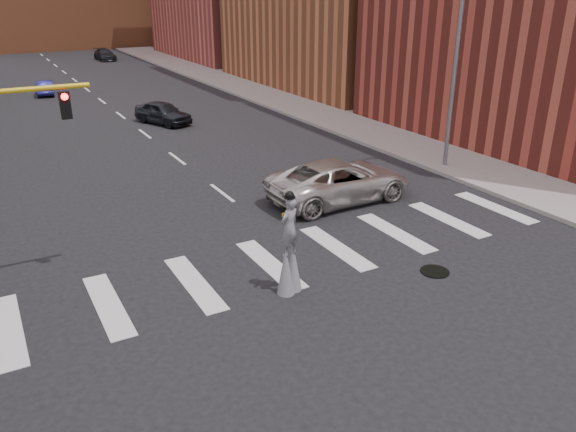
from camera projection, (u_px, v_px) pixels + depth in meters
The scene contains 9 objects.
ground_plane at pixel (320, 268), 17.89m from camera, with size 160.00×160.00×0.00m, color black.
sidewalk_right at pixel (285, 100), 43.68m from camera, with size 5.00×90.00×0.18m, color gray.
manhole at pixel (435, 272), 17.62m from camera, with size 0.90×0.90×0.04m, color black.
streetlight at pixel (454, 66), 25.78m from camera, with size 2.05×0.20×9.00m.
stilt_performer at pixel (289, 253), 16.05m from camera, with size 0.82×0.63×3.13m.
suv_crossing at pixel (340, 181), 23.22m from camera, with size 2.85×6.18×1.72m, color beige.
car_near at pixel (163, 113), 36.29m from camera, with size 1.70×4.23×1.44m, color black.
car_mid at pixel (45, 87), 45.97m from camera, with size 1.27×3.65×1.20m, color navy.
car_far at pixel (105, 55), 67.37m from camera, with size 1.82×4.48×1.30m, color black.
Camera 1 is at (-8.63, -13.41, 8.34)m, focal length 35.00 mm.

